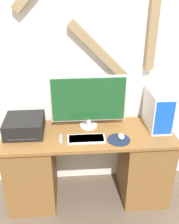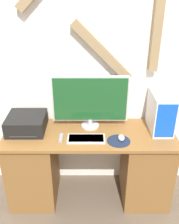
# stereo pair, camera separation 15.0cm
# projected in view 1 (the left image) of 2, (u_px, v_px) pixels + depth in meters

# --- Properties ---
(ground_plane) EXTENTS (12.00, 12.00, 0.00)m
(ground_plane) POSITION_uv_depth(u_px,v_px,m) (91.00, 216.00, 2.62)
(ground_plane) COLOR brown
(wall_back) EXTENTS (6.40, 0.13, 2.70)m
(wall_back) POSITION_uv_depth(u_px,v_px,m) (87.00, 65.00, 2.53)
(wall_back) COLOR white
(wall_back) RESTS_ON ground_plane
(desk) EXTENTS (1.63, 0.57, 0.79)m
(desk) POSITION_uv_depth(u_px,v_px,m) (89.00, 165.00, 2.68)
(desk) COLOR brown
(desk) RESTS_ON ground_plane
(monitor) EXTENTS (0.73, 0.18, 0.53)m
(monitor) POSITION_uv_depth(u_px,v_px,m) (88.00, 100.00, 2.49)
(monitor) COLOR #B7B7BC
(monitor) RESTS_ON desk
(keyboard) EXTENTS (0.35, 0.15, 0.02)m
(keyboard) POSITION_uv_depth(u_px,v_px,m) (86.00, 139.00, 2.40)
(keyboard) COLOR silver
(keyboard) RESTS_ON desk
(mousepad) EXTENTS (0.21, 0.21, 0.00)m
(mousepad) POSITION_uv_depth(u_px,v_px,m) (119.00, 140.00, 2.40)
(mousepad) COLOR #19233D
(mousepad) RESTS_ON desk
(mouse) EXTENTS (0.06, 0.09, 0.04)m
(mouse) POSITION_uv_depth(u_px,v_px,m) (121.00, 136.00, 2.41)
(mouse) COLOR silver
(mouse) RESTS_ON mousepad
(computer_tower) EXTENTS (0.20, 0.38, 0.37)m
(computer_tower) POSITION_uv_depth(u_px,v_px,m) (158.00, 109.00, 2.53)
(computer_tower) COLOR white
(computer_tower) RESTS_ON desk
(printer) EXTENTS (0.36, 0.36, 0.15)m
(printer) POSITION_uv_depth(u_px,v_px,m) (25.00, 126.00, 2.48)
(printer) COLOR black
(printer) RESTS_ON desk
(remote_control) EXTENTS (0.03, 0.14, 0.02)m
(remote_control) POSITION_uv_depth(u_px,v_px,m) (61.00, 139.00, 2.40)
(remote_control) COLOR gray
(remote_control) RESTS_ON desk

